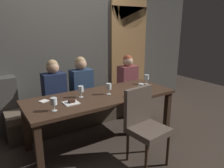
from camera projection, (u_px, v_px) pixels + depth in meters
The scene contains 17 objects.
ground at pixel (102, 140), 3.34m from camera, with size 9.00×9.00×0.00m, color #382D26.
back_wall_tiled at pixel (68, 38), 3.92m from camera, with size 6.00×0.12×3.00m, color #4C4944.
arched_door at pixel (129, 42), 4.60m from camera, with size 0.90×0.05×2.55m.
dining_table at pixel (102, 101), 3.16m from camera, with size 2.20×0.84×0.74m.
banquette_bench at pixel (83, 112), 3.84m from camera, with size 2.50×0.44×0.45m.
chair_near_side at pixel (144, 121), 2.71m from camera, with size 0.48×0.48×0.98m.
diner_redhead at pixel (54, 84), 3.45m from camera, with size 0.36×0.24×0.76m.
diner_bearded at pixel (81, 80), 3.66m from camera, with size 0.36×0.24×0.77m.
diner_far_end at pixel (128, 74), 4.24m from camera, with size 0.36×0.24×0.72m.
wine_glass_near_left at pixel (54, 102), 2.54m from camera, with size 0.08×0.08×0.16m.
wine_glass_end_left at pixel (147, 78), 3.69m from camera, with size 0.08×0.08×0.16m.
wine_glass_near_right at pixel (141, 87), 3.14m from camera, with size 0.08×0.08×0.16m.
wine_glass_center_front at pixel (81, 89), 3.02m from camera, with size 0.08×0.08×0.16m.
wine_glass_far_left at pixel (109, 87), 3.15m from camera, with size 0.08×0.08×0.16m.
espresso_cup at pixel (130, 95), 3.06m from camera, with size 0.12×0.12×0.06m.
dessert_plate at pixel (71, 102), 2.81m from camera, with size 0.19×0.19×0.05m.
folded_napkin at pixel (44, 101), 2.88m from camera, with size 0.11×0.10×0.01m, color silver.
Camera 1 is at (-1.48, -2.59, 1.74)m, focal length 34.27 mm.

